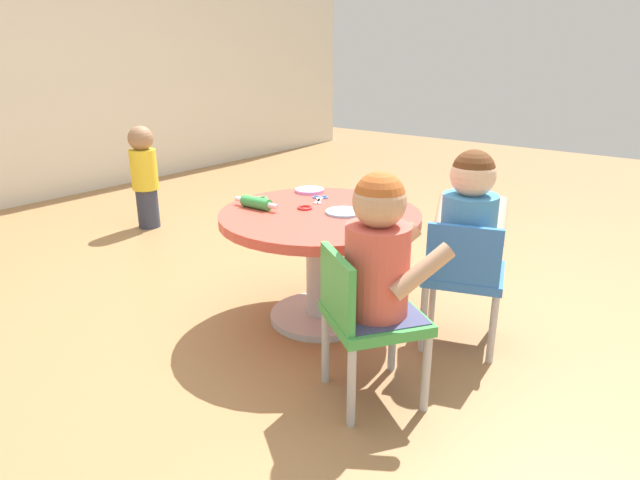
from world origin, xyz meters
TOP-DOWN VIEW (x-y plane):
  - ground_plane at (0.00, 0.00)m, footprint 10.00×10.00m
  - craft_table at (0.00, 0.00)m, footprint 0.84×0.84m
  - child_chair_left at (-0.37, -0.48)m, footprint 0.42×0.42m
  - seated_child_left at (-0.33, -0.50)m, footprint 0.44×0.42m
  - child_chair_right at (0.17, -0.58)m, footprint 0.38×0.38m
  - seated_child_right at (0.20, -0.57)m, footprint 0.42×0.37m
  - toddler_standing at (0.34, 1.73)m, footprint 0.17×0.17m
  - rolling_pin at (-0.12, 0.25)m, footprint 0.06×0.23m
  - craft_scissors at (0.16, 0.13)m, footprint 0.14×0.12m
  - playdough_blob_0 at (0.24, 0.25)m, footprint 0.14×0.14m
  - playdough_blob_1 at (0.05, -0.09)m, footprint 0.15×0.15m
  - cookie_cutter_0 at (-0.00, 0.33)m, footprint 0.05×0.05m
  - cookie_cutter_1 at (0.06, -0.16)m, footprint 0.06×0.06m
  - cookie_cutter_2 at (-0.00, 0.08)m, footprint 0.06×0.06m

SIDE VIEW (x-z plane):
  - ground_plane at x=0.00m, z-range 0.00..0.00m
  - child_chair_left at x=-0.37m, z-range 0.04..0.57m
  - child_chair_right at x=0.17m, z-range 0.04..0.57m
  - toddler_standing at x=0.34m, z-range 0.02..0.70m
  - craft_table at x=0.00m, z-range 0.12..0.62m
  - craft_scissors at x=0.16m, z-range 0.49..0.50m
  - cookie_cutter_0 at x=0.00m, z-range 0.49..0.50m
  - cookie_cutter_1 at x=0.06m, z-range 0.49..0.50m
  - cookie_cutter_2 at x=0.00m, z-range 0.49..0.50m
  - playdough_blob_1 at x=0.05m, z-range 0.49..0.50m
  - playdough_blob_0 at x=0.24m, z-range 0.49..0.51m
  - rolling_pin at x=-0.12m, z-range 0.49..0.54m
  - seated_child_left at x=-0.33m, z-range 0.28..0.79m
  - seated_child_right at x=0.20m, z-range 0.28..0.79m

